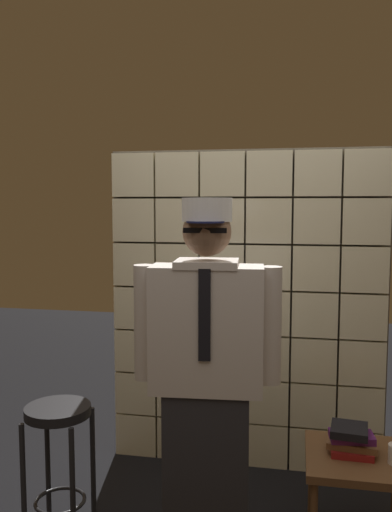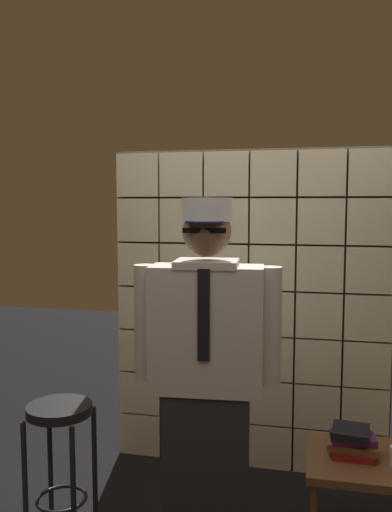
{
  "view_description": "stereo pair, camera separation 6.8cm",
  "coord_description": "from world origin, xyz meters",
  "px_view_note": "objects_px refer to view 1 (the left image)",
  "views": [
    {
      "loc": [
        0.35,
        -2.19,
        1.78
      ],
      "look_at": [
        -0.14,
        0.3,
        1.53
      ],
      "focal_mm": 37.37,
      "sensor_mm": 36.0,
      "label": 1
    },
    {
      "loc": [
        0.41,
        -2.18,
        1.78
      ],
      "look_at": [
        -0.14,
        0.3,
        1.53
      ],
      "focal_mm": 37.37,
      "sensor_mm": 36.0,
      "label": 2
    }
  ],
  "objects_px": {
    "standing_person": "(207,376)",
    "side_table": "(358,468)",
    "book_stack": "(351,440)",
    "bar_stool": "(59,441)"
  },
  "relations": [
    {
      "from": "standing_person",
      "to": "book_stack",
      "type": "distance_m",
      "value": 0.81
    },
    {
      "from": "side_table",
      "to": "book_stack",
      "type": "height_order",
      "value": "book_stack"
    },
    {
      "from": "bar_stool",
      "to": "side_table",
      "type": "bearing_deg",
      "value": 7.33
    },
    {
      "from": "book_stack",
      "to": "standing_person",
      "type": "bearing_deg",
      "value": -164.57
    },
    {
      "from": "standing_person",
      "to": "side_table",
      "type": "distance_m",
      "value": 0.91
    },
    {
      "from": "side_table",
      "to": "bar_stool",
      "type": "bearing_deg",
      "value": -172.67
    },
    {
      "from": "standing_person",
      "to": "side_table",
      "type": "xyz_separation_m",
      "value": [
        0.74,
        0.18,
        -0.49
      ]
    },
    {
      "from": "standing_person",
      "to": "bar_stool",
      "type": "xyz_separation_m",
      "value": [
        -0.78,
        -0.01,
        -0.39
      ]
    },
    {
      "from": "bar_stool",
      "to": "side_table",
      "type": "height_order",
      "value": "bar_stool"
    },
    {
      "from": "standing_person",
      "to": "side_table",
      "type": "bearing_deg",
      "value": 9.05
    }
  ]
}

